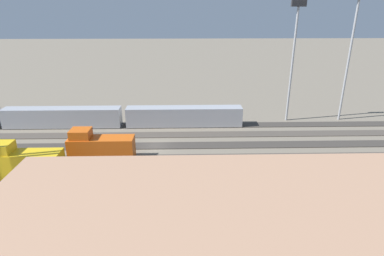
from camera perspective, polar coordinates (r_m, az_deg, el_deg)
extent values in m
plane|color=#756B5B|center=(55.63, -6.55, -3.23)|extent=(400.00, 400.00, 0.00)
cube|color=#3D3833|center=(64.84, -5.82, 0.42)|extent=(140.00, 2.80, 0.12)
cube|color=#4C443D|center=(60.19, -6.16, -1.23)|extent=(140.00, 2.80, 0.12)
cube|color=#3D3833|center=(55.61, -6.55, -3.17)|extent=(140.00, 2.80, 0.12)
cube|color=#4C443D|center=(51.10, -7.01, -5.45)|extent=(140.00, 2.80, 0.12)
cube|color=#4C443D|center=(46.69, -7.57, -8.16)|extent=(140.00, 2.80, 0.12)
cube|color=#A8AAB2|center=(63.98, -1.38, 2.11)|extent=(23.00, 3.00, 3.80)
cube|color=#A8AAB2|center=(68.44, -22.10, 1.80)|extent=(23.00, 3.00, 3.80)
cube|color=#D85914|center=(51.70, -15.79, -3.53)|extent=(10.00, 3.00, 3.60)
cube|color=#D85914|center=(51.60, -19.28, -0.97)|extent=(3.00, 2.70, 1.40)
cube|color=gold|center=(50.73, -27.51, -5.70)|extent=(10.00, 3.00, 3.60)
cube|color=gold|center=(51.18, -30.99, -3.06)|extent=(3.00, 2.70, 1.40)
cylinder|color=#9EA0A5|center=(72.54, 26.12, 10.47)|extent=(0.44, 0.44, 24.19)
cylinder|color=#9EA0A5|center=(68.07, 17.42, 10.38)|extent=(0.44, 0.44, 22.59)
cube|color=#262628|center=(67.13, 18.57, 20.38)|extent=(2.80, 0.70, 1.20)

